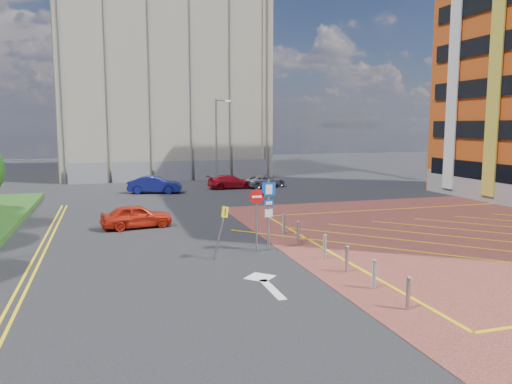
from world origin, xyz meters
name	(u,v)px	position (x,y,z in m)	size (l,w,h in m)	color
ground	(265,257)	(0.00, 0.00, 0.00)	(140.00, 140.00, 0.00)	black
lamp_back	(217,137)	(4.08, 28.00, 4.36)	(1.53, 0.16, 8.00)	#9EA0A8
sign_cluster	(264,208)	(0.30, 0.98, 1.95)	(1.17, 0.12, 3.20)	#9EA0A8
warning_sign	(222,226)	(-1.80, 0.16, 1.43)	(0.73, 0.41, 2.25)	#9EA0A8
bollard_row	(332,252)	(2.30, -1.67, 0.47)	(0.14, 11.14, 0.90)	#9EA0A8
construction_building	(160,77)	(0.00, 40.00, 11.00)	(21.20, 19.20, 22.00)	#B8AD97
construction_fence	(183,171)	(1.00, 30.00, 1.00)	(21.60, 0.06, 2.00)	gray
car_red_left	(137,216)	(-4.79, 7.80, 0.64)	(1.52, 3.77, 1.29)	red
car_blue_back	(155,185)	(-2.55, 21.57, 0.70)	(1.49, 4.26, 1.40)	navy
car_red_back	(231,182)	(4.14, 22.75, 0.60)	(1.67, 4.10, 1.19)	#AD0E19
car_silver_back	(264,181)	(7.26, 22.83, 0.55)	(1.81, 3.93, 1.09)	#A4A3AB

